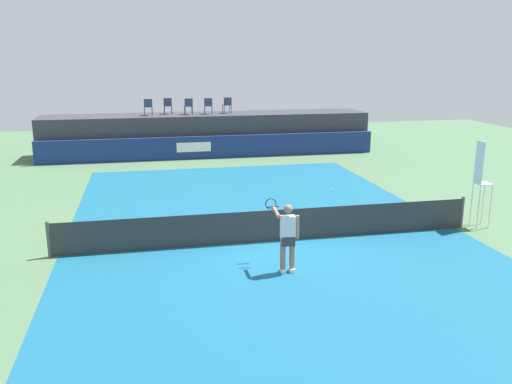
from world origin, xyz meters
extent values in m
plane|color=#4C704C|center=(0.00, 3.00, 0.00)|extent=(48.00, 48.00, 0.00)
cube|color=#16597A|center=(0.00, 0.00, 0.00)|extent=(12.00, 22.00, 0.00)
cube|color=navy|center=(0.00, 13.50, 0.60)|extent=(18.00, 0.20, 1.20)
cube|color=white|center=(-0.99, 13.39, 0.66)|extent=(1.80, 0.02, 0.50)
cube|color=#38383D|center=(0.00, 15.30, 1.10)|extent=(18.00, 2.80, 2.20)
cylinder|color=#2D3D56|center=(-3.04, 15.36, 2.42)|extent=(0.04, 0.04, 0.44)
cylinder|color=#2D3D56|center=(-3.44, 15.36, 2.42)|extent=(0.04, 0.04, 0.44)
cylinder|color=#2D3D56|center=(-3.03, 14.96, 2.42)|extent=(0.04, 0.04, 0.44)
cylinder|color=#2D3D56|center=(-3.44, 14.95, 2.42)|extent=(0.04, 0.04, 0.44)
cube|color=#2D3D56|center=(-3.24, 15.16, 2.66)|extent=(0.45, 0.45, 0.03)
cube|color=#2D3D56|center=(-3.23, 14.95, 2.88)|extent=(0.44, 0.03, 0.42)
cylinder|color=#2D3D56|center=(-1.93, 15.78, 2.42)|extent=(0.04, 0.04, 0.44)
cylinder|color=#2D3D56|center=(-2.34, 15.82, 2.42)|extent=(0.04, 0.04, 0.44)
cylinder|color=#2D3D56|center=(-1.97, 15.38, 2.42)|extent=(0.04, 0.04, 0.44)
cylinder|color=#2D3D56|center=(-2.37, 15.41, 2.42)|extent=(0.04, 0.04, 0.44)
cube|color=#2D3D56|center=(-2.15, 15.60, 2.66)|extent=(0.48, 0.48, 0.03)
cube|color=#2D3D56|center=(-2.17, 15.39, 2.88)|extent=(0.44, 0.06, 0.42)
cylinder|color=#2D3D56|center=(-0.87, 15.32, 2.42)|extent=(0.04, 0.04, 0.44)
cylinder|color=#2D3D56|center=(-1.27, 15.31, 2.42)|extent=(0.04, 0.04, 0.44)
cylinder|color=#2D3D56|center=(-0.86, 14.91, 2.42)|extent=(0.04, 0.04, 0.44)
cylinder|color=#2D3D56|center=(-1.27, 14.91, 2.42)|extent=(0.04, 0.04, 0.44)
cube|color=#2D3D56|center=(-1.07, 15.11, 2.66)|extent=(0.45, 0.45, 0.03)
cube|color=#2D3D56|center=(-1.06, 14.90, 2.88)|extent=(0.44, 0.03, 0.42)
cylinder|color=#2D3D56|center=(0.25, 15.29, 2.42)|extent=(0.04, 0.04, 0.44)
cylinder|color=#2D3D56|center=(-0.16, 15.33, 2.42)|extent=(0.04, 0.04, 0.44)
cylinder|color=#2D3D56|center=(0.21, 14.89, 2.42)|extent=(0.04, 0.04, 0.44)
cylinder|color=#2D3D56|center=(-0.19, 14.93, 2.42)|extent=(0.04, 0.04, 0.44)
cube|color=#2D3D56|center=(0.03, 15.11, 2.66)|extent=(0.48, 0.48, 0.03)
cube|color=#2D3D56|center=(0.01, 14.90, 2.88)|extent=(0.44, 0.06, 0.42)
cylinder|color=#2D3D56|center=(1.30, 15.62, 2.42)|extent=(0.04, 0.04, 0.44)
cylinder|color=#2D3D56|center=(0.90, 15.59, 2.42)|extent=(0.04, 0.04, 0.44)
cylinder|color=#2D3D56|center=(1.33, 15.22, 2.42)|extent=(0.04, 0.04, 0.44)
cylinder|color=#2D3D56|center=(0.93, 15.18, 2.42)|extent=(0.04, 0.04, 0.44)
cube|color=#2D3D56|center=(1.12, 15.40, 2.66)|extent=(0.47, 0.47, 0.03)
cube|color=#2D3D56|center=(1.13, 15.19, 2.88)|extent=(0.44, 0.06, 0.42)
cylinder|color=white|center=(7.04, -0.21, 0.70)|extent=(0.04, 0.04, 1.40)
cylinder|color=white|center=(7.06, 0.19, 0.70)|extent=(0.04, 0.04, 1.40)
cylinder|color=white|center=(6.64, -0.19, 0.70)|extent=(0.04, 0.04, 1.40)
cylinder|color=white|center=(6.65, 0.21, 0.70)|extent=(0.04, 0.04, 1.40)
cube|color=white|center=(6.85, 0.00, 1.41)|extent=(0.46, 0.46, 0.03)
cube|color=white|center=(6.64, 0.01, 2.09)|extent=(0.04, 0.44, 1.33)
cube|color=#2D2D2D|center=(0.00, 0.00, 0.47)|extent=(12.40, 0.02, 0.95)
cylinder|color=#4C4C51|center=(-6.20, 0.00, 0.50)|extent=(0.10, 0.10, 1.00)
cylinder|color=#4C4C51|center=(6.20, 0.00, 0.50)|extent=(0.10, 0.10, 1.00)
cube|color=white|center=(-0.04, -2.35, 0.05)|extent=(0.13, 0.26, 0.10)
cylinder|color=#997051|center=(-0.04, -2.35, 0.51)|extent=(0.14, 0.14, 0.82)
cube|color=white|center=(-0.28, -2.34, 0.05)|extent=(0.13, 0.26, 0.10)
cylinder|color=#997051|center=(-0.28, -2.34, 0.51)|extent=(0.14, 0.14, 0.82)
cube|color=#333338|center=(-0.16, -2.34, 0.84)|extent=(0.35, 0.23, 0.24)
cube|color=silver|center=(-0.16, -2.34, 1.20)|extent=(0.37, 0.22, 0.56)
sphere|color=#997051|center=(-0.16, -2.34, 1.66)|extent=(0.22, 0.22, 0.22)
cylinder|color=#997051|center=(0.08, -2.35, 1.18)|extent=(0.09, 0.09, 0.60)
cylinder|color=#997051|center=(-0.39, -2.06, 1.50)|extent=(0.12, 0.61, 0.14)
cylinder|color=black|center=(-0.37, -1.64, 1.53)|extent=(0.30, 0.04, 0.03)
torus|color=black|center=(-0.36, -1.35, 1.53)|extent=(0.30, 0.04, 0.30)
sphere|color=#D8EA33|center=(3.82, 5.35, 0.04)|extent=(0.07, 0.07, 0.07)
camera|label=1|loc=(-3.53, -14.45, 5.28)|focal=37.33mm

